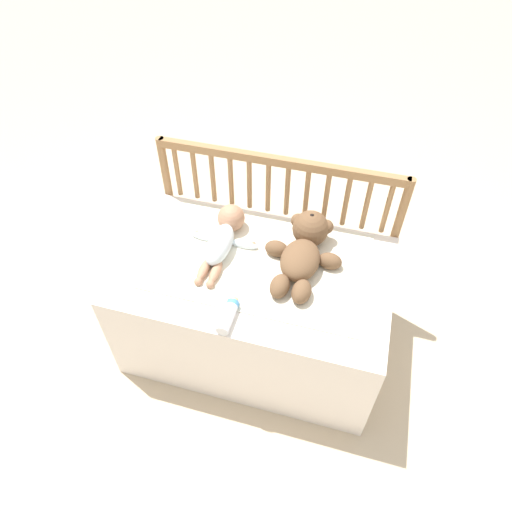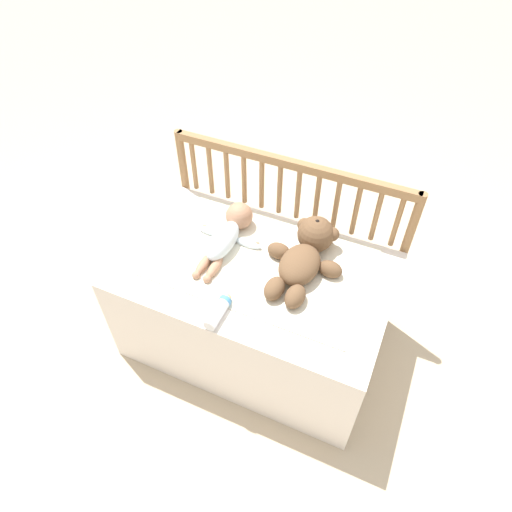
% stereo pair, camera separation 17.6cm
% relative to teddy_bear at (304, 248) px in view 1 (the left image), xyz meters
% --- Properties ---
extents(ground_plane, '(12.00, 12.00, 0.00)m').
position_rel_teddy_bear_xyz_m(ground_plane, '(-0.17, -0.11, -0.56)').
color(ground_plane, '#C6B293').
extents(crib_mattress, '(1.08, 0.66, 0.50)m').
position_rel_teddy_bear_xyz_m(crib_mattress, '(-0.17, -0.11, -0.31)').
color(crib_mattress, white).
rests_on(crib_mattress, ground_plane).
extents(crib_rail, '(1.08, 0.04, 0.79)m').
position_rel_teddy_bear_xyz_m(crib_rail, '(-0.17, 0.25, 0.00)').
color(crib_rail, '#997047').
rests_on(crib_rail, ground_plane).
extents(blanket, '(0.86, 0.53, 0.01)m').
position_rel_teddy_bear_xyz_m(blanket, '(-0.17, -0.06, -0.06)').
color(blanket, silver).
rests_on(blanket, crib_mattress).
extents(teddy_bear, '(0.32, 0.43, 0.15)m').
position_rel_teddy_bear_xyz_m(teddy_bear, '(0.00, 0.00, 0.00)').
color(teddy_bear, brown).
rests_on(teddy_bear, crib_mattress).
extents(baby, '(0.29, 0.41, 0.12)m').
position_rel_teddy_bear_xyz_m(baby, '(-0.33, -0.01, -0.01)').
color(baby, white).
rests_on(baby, crib_mattress).
extents(baby_bottle, '(0.05, 0.16, 0.05)m').
position_rel_teddy_bear_xyz_m(baby_bottle, '(-0.20, -0.36, -0.04)').
color(baby_bottle, white).
rests_on(baby_bottle, crib_mattress).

